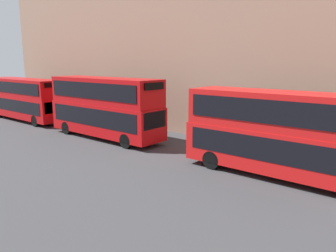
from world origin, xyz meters
The scene contains 4 objects.
bus_leading centered at (1.60, 4.81, 2.36)m, with size 2.59×10.95×4.28m.
bus_second_in_queue centered at (1.60, 18.79, 2.49)m, with size 2.59×10.07×4.53m.
bus_third_in_queue centered at (1.60, 30.85, 2.25)m, with size 2.59×10.84×4.06m.
pedestrian centered at (4.52, 8.18, 0.84)m, with size 0.36×0.36×1.81m.
Camera 1 is at (-14.12, -0.29, 5.75)m, focal length 35.00 mm.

